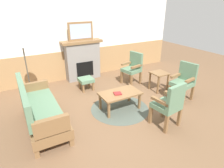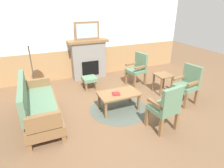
{
  "view_description": "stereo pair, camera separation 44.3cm",
  "coord_description": "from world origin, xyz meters",
  "px_view_note": "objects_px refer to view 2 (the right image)",
  "views": [
    {
      "loc": [
        -2.07,
        -3.38,
        2.43
      ],
      "look_at": [
        0.0,
        0.35,
        0.55
      ],
      "focal_mm": 30.42,
      "sensor_mm": 36.0,
      "label": 1
    },
    {
      "loc": [
        -1.67,
        -3.57,
        2.43
      ],
      "look_at": [
        0.0,
        0.35,
        0.55
      ],
      "focal_mm": 30.42,
      "sensor_mm": 36.0,
      "label": 2
    }
  ],
  "objects_px": {
    "fireplace": "(88,59)",
    "armchair_by_window_left": "(138,68)",
    "floor_lamp_by_couch": "(28,43)",
    "footstool": "(89,80)",
    "framed_picture": "(87,31)",
    "couch": "(39,106)",
    "coffee_table": "(119,95)",
    "book_on_table": "(116,94)",
    "armchair_front_left": "(166,106)",
    "armchair_near_fireplace": "(188,83)",
    "side_table": "(163,78)"
  },
  "relations": [
    {
      "from": "fireplace",
      "to": "footstool",
      "type": "bearing_deg",
      "value": -106.01
    },
    {
      "from": "fireplace",
      "to": "couch",
      "type": "relative_size",
      "value": 0.72
    },
    {
      "from": "couch",
      "to": "book_on_table",
      "type": "height_order",
      "value": "couch"
    },
    {
      "from": "couch",
      "to": "floor_lamp_by_couch",
      "type": "height_order",
      "value": "floor_lamp_by_couch"
    },
    {
      "from": "coffee_table",
      "to": "side_table",
      "type": "xyz_separation_m",
      "value": [
        1.53,
        0.36,
        0.05
      ]
    },
    {
      "from": "armchair_front_left",
      "to": "floor_lamp_by_couch",
      "type": "distance_m",
      "value": 3.61
    },
    {
      "from": "framed_picture",
      "to": "couch",
      "type": "xyz_separation_m",
      "value": [
        -1.74,
        -2.13,
        -1.16
      ]
    },
    {
      "from": "footstool",
      "to": "floor_lamp_by_couch",
      "type": "relative_size",
      "value": 0.24
    },
    {
      "from": "armchair_by_window_left",
      "to": "floor_lamp_by_couch",
      "type": "xyz_separation_m",
      "value": [
        -2.98,
        0.38,
        0.91
      ]
    },
    {
      "from": "fireplace",
      "to": "floor_lamp_by_couch",
      "type": "xyz_separation_m",
      "value": [
        -1.75,
        -0.75,
        0.8
      ]
    },
    {
      "from": "book_on_table",
      "to": "floor_lamp_by_couch",
      "type": "bearing_deg",
      "value": 136.87
    },
    {
      "from": "framed_picture",
      "to": "armchair_by_window_left",
      "type": "bearing_deg",
      "value": -42.81
    },
    {
      "from": "coffee_table",
      "to": "armchair_by_window_left",
      "type": "distance_m",
      "value": 1.68
    },
    {
      "from": "fireplace",
      "to": "armchair_near_fireplace",
      "type": "xyz_separation_m",
      "value": [
        1.79,
        -2.65,
        -0.11
      ]
    },
    {
      "from": "book_on_table",
      "to": "armchair_front_left",
      "type": "xyz_separation_m",
      "value": [
        0.6,
        -1.03,
        0.08
      ]
    },
    {
      "from": "fireplace",
      "to": "floor_lamp_by_couch",
      "type": "bearing_deg",
      "value": -156.76
    },
    {
      "from": "couch",
      "to": "coffee_table",
      "type": "height_order",
      "value": "couch"
    },
    {
      "from": "framed_picture",
      "to": "footstool",
      "type": "height_order",
      "value": "framed_picture"
    },
    {
      "from": "framed_picture",
      "to": "couch",
      "type": "bearing_deg",
      "value": -129.17
    },
    {
      "from": "fireplace",
      "to": "armchair_by_window_left",
      "type": "xyz_separation_m",
      "value": [
        1.23,
        -1.14,
        -0.11
      ]
    },
    {
      "from": "coffee_table",
      "to": "armchair_front_left",
      "type": "bearing_deg",
      "value": -64.22
    },
    {
      "from": "fireplace",
      "to": "armchair_front_left",
      "type": "relative_size",
      "value": 1.33
    },
    {
      "from": "couch",
      "to": "floor_lamp_by_couch",
      "type": "bearing_deg",
      "value": 90.59
    },
    {
      "from": "coffee_table",
      "to": "side_table",
      "type": "relative_size",
      "value": 1.75
    },
    {
      "from": "couch",
      "to": "footstool",
      "type": "distance_m",
      "value": 1.94
    },
    {
      "from": "couch",
      "to": "armchair_by_window_left",
      "type": "distance_m",
      "value": 3.13
    },
    {
      "from": "armchair_front_left",
      "to": "side_table",
      "type": "height_order",
      "value": "armchair_front_left"
    },
    {
      "from": "book_on_table",
      "to": "armchair_front_left",
      "type": "distance_m",
      "value": 1.19
    },
    {
      "from": "framed_picture",
      "to": "side_table",
      "type": "xyz_separation_m",
      "value": [
        1.58,
        -1.95,
        -1.13
      ]
    },
    {
      "from": "armchair_by_window_left",
      "to": "side_table",
      "type": "xyz_separation_m",
      "value": [
        0.35,
        -0.82,
        -0.1
      ]
    },
    {
      "from": "footstool",
      "to": "armchair_near_fireplace",
      "type": "bearing_deg",
      "value": -40.76
    },
    {
      "from": "coffee_table",
      "to": "footstool",
      "type": "xyz_separation_m",
      "value": [
        -0.3,
        1.42,
        -0.1
      ]
    },
    {
      "from": "couch",
      "to": "coffee_table",
      "type": "relative_size",
      "value": 1.88
    },
    {
      "from": "floor_lamp_by_couch",
      "to": "footstool",
      "type": "bearing_deg",
      "value": -5.28
    },
    {
      "from": "side_table",
      "to": "floor_lamp_by_couch",
      "type": "relative_size",
      "value": 0.33
    },
    {
      "from": "fireplace",
      "to": "armchair_near_fireplace",
      "type": "distance_m",
      "value": 3.2
    },
    {
      "from": "footstool",
      "to": "armchair_front_left",
      "type": "relative_size",
      "value": 0.41
    },
    {
      "from": "framed_picture",
      "to": "armchair_front_left",
      "type": "height_order",
      "value": "framed_picture"
    },
    {
      "from": "fireplace",
      "to": "armchair_front_left",
      "type": "distance_m",
      "value": 3.42
    },
    {
      "from": "framed_picture",
      "to": "footstool",
      "type": "relative_size",
      "value": 2.0
    },
    {
      "from": "framed_picture",
      "to": "armchair_near_fireplace",
      "type": "height_order",
      "value": "framed_picture"
    },
    {
      "from": "book_on_table",
      "to": "side_table",
      "type": "distance_m",
      "value": 1.67
    },
    {
      "from": "coffee_table",
      "to": "armchair_near_fireplace",
      "type": "relative_size",
      "value": 0.98
    },
    {
      "from": "fireplace",
      "to": "armchair_near_fireplace",
      "type": "bearing_deg",
      "value": -56.03
    },
    {
      "from": "framed_picture",
      "to": "footstool",
      "type": "xyz_separation_m",
      "value": [
        -0.26,
        -0.89,
        -1.28
      ]
    },
    {
      "from": "side_table",
      "to": "framed_picture",
      "type": "bearing_deg",
      "value": 128.96
    },
    {
      "from": "footstool",
      "to": "floor_lamp_by_couch",
      "type": "distance_m",
      "value": 1.9
    },
    {
      "from": "armchair_near_fireplace",
      "to": "floor_lamp_by_couch",
      "type": "relative_size",
      "value": 0.58
    },
    {
      "from": "book_on_table",
      "to": "floor_lamp_by_couch",
      "type": "relative_size",
      "value": 0.1
    },
    {
      "from": "book_on_table",
      "to": "armchair_by_window_left",
      "type": "bearing_deg",
      "value": 43.75
    }
  ]
}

